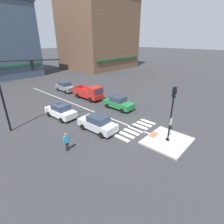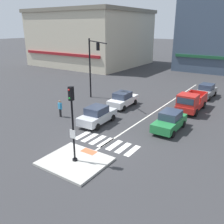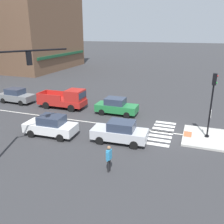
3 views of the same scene
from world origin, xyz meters
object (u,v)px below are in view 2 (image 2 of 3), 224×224
object	(u,v)px
car_grey_eastbound_distant	(206,91)
car_white_westbound_far	(123,99)
car_green_eastbound_mid	(170,121)
signal_pole	(72,118)
pedestrian_at_curb_left	(60,107)
car_silver_westbound_near	(97,115)
pickup_truck_red_eastbound_far	(191,103)
traffic_light_mast	(93,61)

from	to	relation	value
car_grey_eastbound_distant	car_white_westbound_far	xyz separation A→B (m)	(-6.55, -8.89, 0.00)
car_green_eastbound_mid	signal_pole	bearing A→B (deg)	-110.09
signal_pole	pedestrian_at_curb_left	distance (m)	9.03
car_grey_eastbound_distant	car_green_eastbound_mid	bearing A→B (deg)	-89.75
car_grey_eastbound_distant	car_white_westbound_far	size ratio (longest dim) A/B	1.00
car_silver_westbound_near	pickup_truck_red_eastbound_far	xyz separation A→B (m)	(5.92, 7.95, 0.17)
pickup_truck_red_eastbound_far	car_white_westbound_far	bearing A→B (deg)	-159.53
traffic_light_mast	car_green_eastbound_mid	size ratio (longest dim) A/B	1.71
traffic_light_mast	car_green_eastbound_mid	xyz separation A→B (m)	(10.96, -3.53, -3.81)
pedestrian_at_curb_left	car_silver_westbound_near	bearing A→B (deg)	8.94
traffic_light_mast	pedestrian_at_curb_left	size ratio (longest dim) A/B	4.20
car_green_eastbound_mid	pedestrian_at_curb_left	size ratio (longest dim) A/B	2.46
signal_pole	pickup_truck_red_eastbound_far	world-z (taller)	signal_pole
car_white_westbound_far	car_grey_eastbound_distant	bearing A→B (deg)	53.64
signal_pole	car_white_westbound_far	bearing A→B (deg)	106.88
car_green_eastbound_mid	pickup_truck_red_eastbound_far	bearing A→B (deg)	89.89
car_silver_westbound_near	car_grey_eastbound_distant	world-z (taller)	same
car_grey_eastbound_distant	car_green_eastbound_mid	xyz separation A→B (m)	(0.05, -12.08, 0.00)
car_silver_westbound_near	pickup_truck_red_eastbound_far	distance (m)	9.91
traffic_light_mast	pickup_truck_red_eastbound_far	world-z (taller)	traffic_light_mast
car_grey_eastbound_distant	pickup_truck_red_eastbound_far	bearing A→B (deg)	-89.43
signal_pole	car_grey_eastbound_distant	xyz separation A→B (m)	(3.03, 20.50, -2.28)
car_green_eastbound_mid	car_white_westbound_far	world-z (taller)	same
traffic_light_mast	car_grey_eastbound_distant	size ratio (longest dim) A/B	1.69
car_grey_eastbound_distant	pedestrian_at_curb_left	world-z (taller)	pedestrian_at_curb_left
car_grey_eastbound_distant	car_green_eastbound_mid	size ratio (longest dim) A/B	1.01
pedestrian_at_curb_left	car_white_westbound_far	bearing A→B (deg)	61.42
car_white_westbound_far	pedestrian_at_curb_left	bearing A→B (deg)	-118.58
signal_pole	pickup_truck_red_eastbound_far	bearing A→B (deg)	77.61
traffic_light_mast	pedestrian_at_curb_left	distance (m)	7.49
traffic_light_mast	pedestrian_at_curb_left	world-z (taller)	traffic_light_mast
car_white_westbound_far	pedestrian_at_curb_left	distance (m)	6.97
car_silver_westbound_near	car_green_eastbound_mid	size ratio (longest dim) A/B	1.02
car_silver_westbound_near	car_green_eastbound_mid	distance (m)	6.34
car_silver_westbound_near	pedestrian_at_curb_left	size ratio (longest dim) A/B	2.50
signal_pole	car_green_eastbound_mid	xyz separation A→B (m)	(3.08, 8.42, -2.28)
car_green_eastbound_mid	car_white_westbound_far	distance (m)	7.33
car_white_westbound_far	car_silver_westbound_near	bearing A→B (deg)	-82.78
traffic_light_mast	car_white_westbound_far	xyz separation A→B (m)	(4.36, -0.35, -3.81)
car_green_eastbound_mid	pickup_truck_red_eastbound_far	world-z (taller)	pickup_truck_red_eastbound_far
signal_pole	traffic_light_mast	bearing A→B (deg)	123.39
signal_pole	pedestrian_at_curb_left	world-z (taller)	signal_pole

